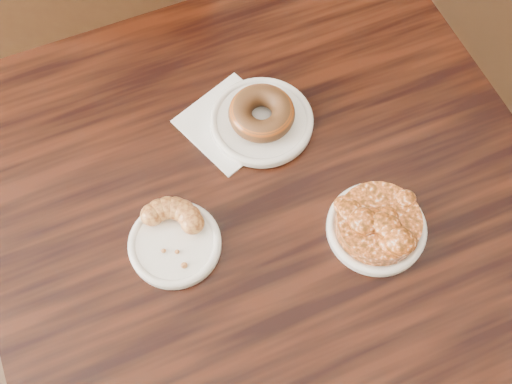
{
  "coord_description": "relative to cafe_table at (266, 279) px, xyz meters",
  "views": [
    {
      "loc": [
        -0.05,
        -0.27,
        1.66
      ],
      "look_at": [
        0.01,
        0.16,
        0.8
      ],
      "focal_mm": 45.0,
      "sensor_mm": 36.0,
      "label": 1
    }
  ],
  "objects": [
    {
      "name": "glazed_donut",
      "position": [
        0.01,
        0.15,
        0.41
      ],
      "size": [
        0.11,
        0.11,
        0.04
      ],
      "primitive_type": "torus",
      "color": "maroon",
      "rests_on": "plate_donut"
    },
    {
      "name": "cruller_fragment",
      "position": [
        -0.15,
        -0.05,
        0.4
      ],
      "size": [
        0.12,
        0.12,
        0.03
      ],
      "primitive_type": null,
      "color": "brown",
      "rests_on": "plate_cruller"
    },
    {
      "name": "plate_fritter",
      "position": [
        0.16,
        -0.07,
        0.38
      ],
      "size": [
        0.15,
        0.15,
        0.01
      ],
      "primitive_type": "cylinder",
      "color": "white",
      "rests_on": "cafe_table"
    },
    {
      "name": "plate_donut",
      "position": [
        0.01,
        0.15,
        0.38
      ],
      "size": [
        0.17,
        0.17,
        0.01
      ],
      "primitive_type": "cylinder",
      "color": "white",
      "rests_on": "napkin"
    },
    {
      "name": "cafe_table",
      "position": [
        0.0,
        0.0,
        0.0
      ],
      "size": [
        1.09,
        1.09,
        0.75
      ],
      "primitive_type": "cube",
      "rotation": [
        0.0,
        0.0,
        0.26
      ],
      "color": "black",
      "rests_on": "floor"
    },
    {
      "name": "apple_fritter",
      "position": [
        0.16,
        -0.07,
        0.41
      ],
      "size": [
        0.17,
        0.17,
        0.04
      ],
      "primitive_type": null,
      "color": "#442007",
      "rests_on": "plate_fritter"
    },
    {
      "name": "plate_cruller",
      "position": [
        -0.15,
        -0.05,
        0.38
      ],
      "size": [
        0.14,
        0.14,
        0.01
      ],
      "primitive_type": "cylinder",
      "color": "white",
      "rests_on": "cafe_table"
    },
    {
      "name": "napkin",
      "position": [
        -0.04,
        0.16,
        0.38
      ],
      "size": [
        0.2,
        0.2,
        0.0
      ],
      "primitive_type": "cube",
      "rotation": [
        0.0,
        0.0,
        0.62
      ],
      "color": "white",
      "rests_on": "cafe_table"
    },
    {
      "name": "chair_far",
      "position": [
        -0.25,
        0.71,
        0.08
      ],
      "size": [
        0.58,
        0.58,
        0.9
      ],
      "primitive_type": null,
      "rotation": [
        0.0,
        0.0,
        2.98
      ],
      "color": "black",
      "rests_on": "floor"
    }
  ]
}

